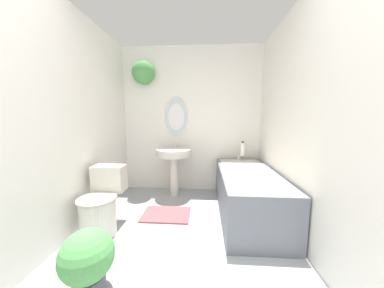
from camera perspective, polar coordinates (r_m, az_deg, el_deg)
The scene contains 9 objects.
wall_back at distance 3.27m, azimuth -1.90°, elevation 8.74°, with size 2.41×0.36×2.40m.
wall_left at distance 2.36m, azimuth -32.82°, elevation 5.73°, with size 0.06×2.82×2.40m.
wall_right at distance 2.12m, azimuth 30.53°, elevation 5.82°, with size 0.06×2.82×2.40m.
toilet at distance 2.41m, azimuth -25.20°, elevation -15.84°, with size 0.39×0.58×0.68m.
pedestal_sink at distance 3.04m, azimuth -5.38°, elevation -4.31°, with size 0.54×0.54×0.85m.
bathtub at distance 2.63m, azimuth 16.11°, elevation -13.51°, with size 0.69×1.59×0.64m.
shampoo_bottle at distance 3.17m, azimuth 14.72°, elevation -1.45°, with size 0.07×0.07×0.23m.
potted_plant at distance 1.71m, azimuth -28.56°, elevation -27.77°, with size 0.36×0.36×0.47m.
bath_mat at distance 2.64m, azimuth -7.59°, elevation -19.95°, with size 0.60×0.42×0.02m.
Camera 1 is at (0.23, -0.55, 1.22)m, focal length 18.00 mm.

